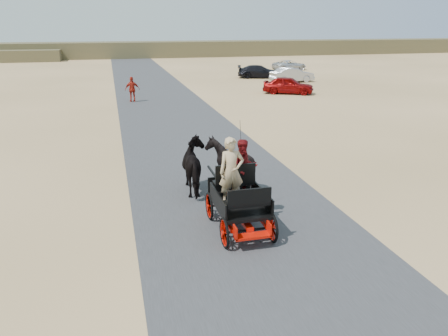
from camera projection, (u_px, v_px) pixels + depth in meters
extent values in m
plane|color=tan|center=(240.00, 216.00, 12.51)|extent=(140.00, 140.00, 0.00)
cube|color=#38383A|center=(240.00, 216.00, 12.51)|extent=(6.00, 140.00, 0.01)
cube|color=brown|center=(130.00, 50.00, 69.10)|extent=(140.00, 6.00, 2.40)
imported|color=black|center=(197.00, 166.00, 14.10)|extent=(0.91, 2.01, 1.70)
imported|color=black|center=(230.00, 164.00, 14.36)|extent=(1.37, 1.54, 1.70)
imported|color=tan|center=(231.00, 172.00, 11.22)|extent=(0.66, 0.43, 1.80)
imported|color=#660C0F|center=(244.00, 168.00, 11.88)|extent=(0.77, 0.60, 1.58)
imported|color=#A82013|center=(132.00, 89.00, 30.26)|extent=(1.04, 0.50, 1.73)
imported|color=maroon|center=(288.00, 85.00, 33.81)|extent=(4.16, 3.18, 1.32)
imported|color=#B2B2B7|center=(292.00, 75.00, 40.37)|extent=(4.24, 1.94, 1.35)
imported|color=black|center=(259.00, 72.00, 43.55)|extent=(4.63, 2.90, 1.25)
imported|color=silver|center=(290.00, 65.00, 50.82)|extent=(4.35, 2.61, 1.13)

